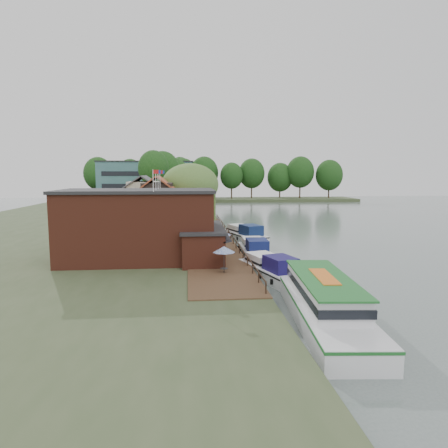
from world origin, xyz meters
name	(u,v)px	position (x,y,z in m)	size (l,w,h in m)	color
ground	(288,264)	(0.00, 0.00, 0.00)	(260.00, 260.00, 0.00)	#576462
land_bank	(87,223)	(-30.00, 35.00, 0.50)	(50.00, 140.00, 1.00)	#384728
quay_deck	(210,241)	(-8.00, 10.00, 1.05)	(6.00, 50.00, 0.10)	#47301E
quay_rail	(230,236)	(-5.30, 10.50, 1.50)	(0.20, 49.00, 1.00)	black
pub	(158,225)	(-14.00, -1.00, 4.65)	(20.00, 11.00, 7.30)	maroon
hotel_block	(147,184)	(-22.00, 70.00, 7.15)	(25.40, 12.40, 12.30)	#38666B
cottage_a	(158,207)	(-15.00, 14.00, 5.25)	(8.60, 7.60, 8.50)	black
cottage_b	(144,202)	(-18.00, 24.00, 5.25)	(9.60, 8.60, 8.50)	beige
cottage_c	(171,199)	(-14.00, 33.00, 5.25)	(7.60, 7.60, 8.50)	black
willow	(190,198)	(-10.50, 19.00, 6.21)	(8.60, 8.60, 10.43)	#476B2D
umbrella_0	(224,259)	(-7.78, -7.46, 2.29)	(1.98, 1.98, 2.38)	navy
umbrella_1	(215,247)	(-8.12, -1.05, 2.29)	(2.16, 2.16, 2.38)	navy
umbrella_2	(223,241)	(-7.02, 2.52, 2.29)	(1.94, 1.94, 2.38)	navy
umbrella_3	(217,239)	(-7.55, 4.07, 2.29)	(2.10, 2.10, 2.38)	navy
umbrella_4	(214,234)	(-7.66, 7.28, 2.29)	(2.38, 2.38, 2.38)	navy
cruiser_0	(270,266)	(-3.21, -5.60, 1.21)	(3.22, 9.96, 2.42)	white
cruiser_1	(255,247)	(-3.13, 3.84, 1.24)	(3.29, 10.17, 2.48)	white
cruiser_2	(245,232)	(-2.63, 15.59, 1.31)	(3.45, 10.65, 2.61)	white
tour_boat	(326,301)	(-2.02, -17.54, 1.56)	(4.02, 14.28, 3.12)	silver
swan	(312,297)	(-1.30, -12.31, 0.22)	(0.44, 0.44, 0.44)	white
bank_tree_0	(154,183)	(-17.95, 43.08, 7.88)	(6.46, 6.46, 13.76)	#143811
bank_tree_1	(163,182)	(-16.55, 51.75, 8.04)	(7.95, 7.95, 14.08)	#143811
bank_tree_2	(174,183)	(-14.38, 60.00, 7.43)	(8.29, 8.29, 12.86)	#143811
bank_tree_3	(173,182)	(-15.13, 77.65, 7.32)	(7.81, 7.81, 12.63)	#143811
bank_tree_4	(190,181)	(-10.18, 86.91, 7.53)	(6.54, 6.54, 13.07)	#143811
bank_tree_5	(184,179)	(-12.13, 93.62, 8.03)	(8.59, 8.59, 14.06)	#143811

